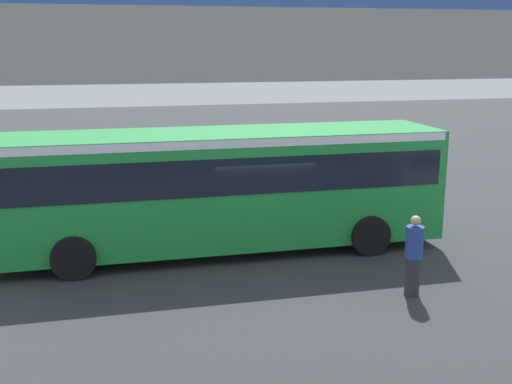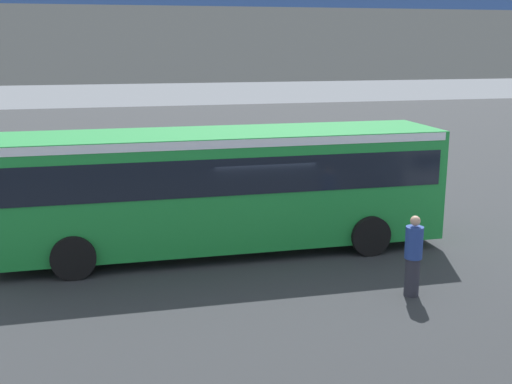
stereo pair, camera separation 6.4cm
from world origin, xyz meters
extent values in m
plane|color=#2D3033|center=(0.00, 0.00, 0.00)|extent=(80.00, 80.00, 0.00)
cube|color=#1E8C38|center=(0.91, -0.17, 1.72)|extent=(11.50, 2.55, 2.86)
cube|color=black|center=(0.91, -0.17, 2.23)|extent=(11.04, 2.59, 0.90)
cube|color=white|center=(0.91, -0.17, 3.03)|extent=(11.27, 2.58, 0.20)
cylinder|color=black|center=(4.59, 1.11, 0.52)|extent=(1.04, 0.30, 1.04)
cylinder|color=black|center=(4.59, -1.44, 0.52)|extent=(1.04, 0.30, 1.04)
cylinder|color=black|center=(-2.77, 1.11, 0.52)|extent=(1.04, 0.30, 1.04)
cylinder|color=black|center=(-2.77, -1.44, 0.52)|extent=(1.04, 0.30, 1.04)
cylinder|color=#2D2D38|center=(-2.57, 3.82, 0.42)|extent=(0.32, 0.32, 0.85)
cylinder|color=navy|center=(-2.57, 3.82, 1.20)|extent=(0.38, 0.38, 0.70)
sphere|color=tan|center=(-2.57, 3.82, 1.68)|extent=(0.22, 0.22, 0.22)
cube|color=silver|center=(-6.00, -3.49, 0.00)|extent=(2.00, 0.20, 0.01)
cube|color=silver|center=(-2.00, -3.49, 0.00)|extent=(2.00, 0.20, 0.01)
cube|color=silver|center=(2.00, -3.49, 0.00)|extent=(2.00, 0.20, 0.01)
cube|color=silver|center=(6.00, -3.49, 0.00)|extent=(2.00, 0.20, 0.01)
cube|color=gray|center=(0.00, 9.93, 5.33)|extent=(31.48, 2.60, 0.50)
camera|label=1|loc=(3.75, 15.49, 5.34)|focal=44.22mm
camera|label=2|loc=(3.69, 15.50, 5.34)|focal=44.22mm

